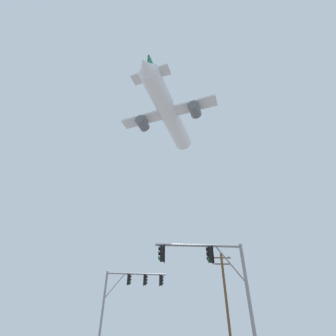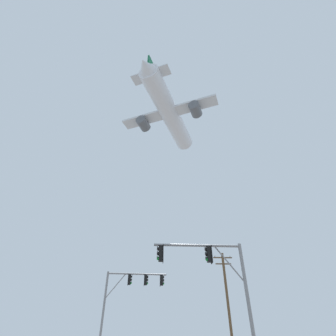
% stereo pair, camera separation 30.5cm
% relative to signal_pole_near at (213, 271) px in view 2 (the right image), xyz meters
% --- Properties ---
extents(signal_pole_near, '(5.43, 0.54, 6.39)m').
position_rel_signal_pole_near_xyz_m(signal_pole_near, '(0.00, 0.00, 0.00)').
color(signal_pole_near, gray).
rests_on(signal_pole_near, ground).
extents(signal_pole_far, '(5.71, 0.79, 6.61)m').
position_rel_signal_pole_near_xyz_m(signal_pole_far, '(-5.84, 10.45, 0.33)').
color(signal_pole_far, gray).
rests_on(signal_pole_far, ground).
extents(utility_pole, '(2.20, 0.28, 9.56)m').
position_rel_signal_pole_near_xyz_m(utility_pole, '(4.34, 14.52, 0.31)').
color(utility_pole, brown).
rests_on(utility_pole, ground).
extents(airplane, '(15.97, 20.69, 5.84)m').
position_rel_signal_pole_near_xyz_m(airplane, '(-1.84, 14.71, 28.02)').
color(airplane, white).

